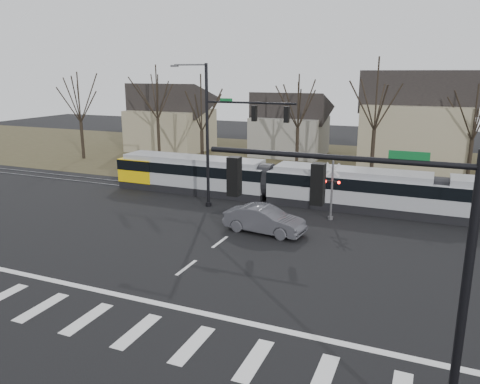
% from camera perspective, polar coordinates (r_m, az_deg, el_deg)
% --- Properties ---
extents(ground, '(140.00, 140.00, 0.00)m').
position_cam_1_polar(ground, '(22.57, -9.07, -10.97)').
color(ground, black).
extents(grass_verge, '(140.00, 28.00, 0.01)m').
position_cam_1_polar(grass_verge, '(51.31, 10.04, 3.42)').
color(grass_verge, '#38331E').
rests_on(grass_verge, ground).
extents(crosswalk, '(27.00, 2.60, 0.01)m').
position_cam_1_polar(crosswalk, '(19.69, -15.41, -15.33)').
color(crosswalk, silver).
rests_on(crosswalk, ground).
extents(stop_line, '(28.00, 0.35, 0.01)m').
position_cam_1_polar(stop_line, '(21.22, -11.68, -12.80)').
color(stop_line, silver).
rests_on(stop_line, ground).
extents(lane_dashes, '(0.18, 30.00, 0.01)m').
position_cam_1_polar(lane_dashes, '(36.26, 4.30, -0.97)').
color(lane_dashes, silver).
rests_on(lane_dashes, ground).
extents(rail_pair, '(90.00, 1.52, 0.06)m').
position_cam_1_polar(rail_pair, '(36.07, 4.20, -1.01)').
color(rail_pair, '#59595E').
rests_on(rail_pair, ground).
extents(tram, '(38.16, 2.83, 2.89)m').
position_cam_1_polar(tram, '(34.58, 13.04, 0.62)').
color(tram, gray).
rests_on(tram, ground).
extents(sedan, '(2.85, 5.41, 1.66)m').
position_cam_1_polar(sedan, '(28.73, 3.00, -3.39)').
color(sedan, '#44444B').
rests_on(sedan, ground).
extents(signal_pole_near_right, '(6.72, 0.44, 8.00)m').
position_cam_1_polar(signal_pole_near_right, '(12.07, 17.02, -7.84)').
color(signal_pole_near_right, black).
rests_on(signal_pole_near_right, ground).
extents(signal_pole_far, '(9.28, 0.44, 10.20)m').
position_cam_1_polar(signal_pole_far, '(32.82, -1.52, 7.58)').
color(signal_pole_far, black).
rests_on(signal_pole_far, ground).
extents(rail_crossing_signal, '(1.08, 0.36, 4.00)m').
position_cam_1_polar(rail_crossing_signal, '(31.54, 11.12, -0.03)').
color(rail_crossing_signal, '#59595B').
rests_on(rail_crossing_signal, ground).
extents(tree_row, '(59.20, 7.20, 10.00)m').
position_cam_1_polar(tree_row, '(44.36, 11.08, 8.20)').
color(tree_row, black).
rests_on(tree_row, ground).
extents(house_a, '(9.72, 8.64, 8.60)m').
position_cam_1_polar(house_a, '(60.08, -8.47, 9.36)').
color(house_a, gray).
rests_on(house_a, ground).
extents(house_b, '(8.64, 7.56, 7.65)m').
position_cam_1_polar(house_b, '(55.83, 6.10, 8.55)').
color(house_b, gray).
rests_on(house_b, ground).
extents(house_c, '(10.80, 8.64, 10.10)m').
position_cam_1_polar(house_c, '(50.42, 20.68, 8.53)').
color(house_c, gray).
rests_on(house_c, ground).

